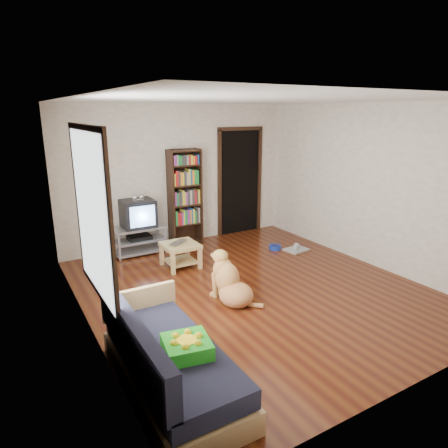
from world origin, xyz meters
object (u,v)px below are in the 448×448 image
laptop (181,243)px  sofa (167,363)px  dog_bowl (275,247)px  coffee_table (180,251)px  dog (230,283)px  green_cushion (187,347)px  grey_rag (296,250)px  tv_stand (140,239)px  bookshelf (185,192)px  crt_tv (138,213)px

laptop → sofa: 2.97m
dog_bowl → sofa: (-3.20, -2.58, 0.22)m
coffee_table → laptop: bearing=-90.0°
sofa → dog: sofa is taller
dog_bowl → green_cushion: bearing=-138.1°
grey_rag → tv_stand: 2.85m
dog_bowl → sofa: sofa is taller
laptop → dog_bowl: (1.86, -0.06, -0.37)m
laptop → grey_rag: size_ratio=0.89×
dog → grey_rag: bearing=28.1°
laptop → bookshelf: (0.59, 1.08, 0.59)m
dog_bowl → grey_rag: size_ratio=0.55×
grey_rag → sofa: bearing=-146.3°
bookshelf → grey_rag: bearing=-41.5°
sofa → grey_rag: bearing=33.7°
grey_rag → coffee_table: size_ratio=0.73×
grey_rag → dog: 2.40m
laptop → tv_stand: size_ratio=0.39×
crt_tv → bookshelf: (0.95, 0.07, 0.26)m
tv_stand → dog: size_ratio=1.11×
dog_bowl → crt_tv: bearing=154.3°
laptop → dog: bearing=-119.3°
laptop → bookshelf: bearing=29.9°
bookshelf → sofa: 4.26m
dog_bowl → grey_rag: bearing=-39.8°
tv_stand → coffee_table: 1.02m
tv_stand → crt_tv: bearing=90.0°
crt_tv → sofa: 3.81m
laptop → crt_tv: (-0.36, 1.01, 0.33)m
sofa → crt_tv: bearing=75.1°
laptop → crt_tv: crt_tv is taller
laptop → dog: dog is taller
laptop → sofa: (-1.34, -2.64, -0.15)m
green_cushion → grey_rag: 4.23m
crt_tv → coffee_table: bearing=-69.6°
tv_stand → sofa: sofa is taller
crt_tv → dog: (0.42, -2.44, -0.48)m
grey_rag → bookshelf: (-1.57, 1.39, 0.99)m
laptop → crt_tv: 1.12m
green_cushion → bookshelf: (1.80, 3.90, 0.51)m
green_cushion → sofa: sofa is taller
laptop → tv_stand: (-0.36, 0.99, -0.14)m
dog_bowl → dog: dog is taller
tv_stand → coffee_table: bearing=-69.2°
dog_bowl → bookshelf: bookshelf is taller
grey_rag → crt_tv: bearing=152.4°
dog_bowl → bookshelf: (-1.27, 1.14, 0.96)m
laptop → grey_rag: 2.22m
dog_bowl → crt_tv: (-2.22, 1.07, 0.70)m
grey_rag → coffee_table: 2.20m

